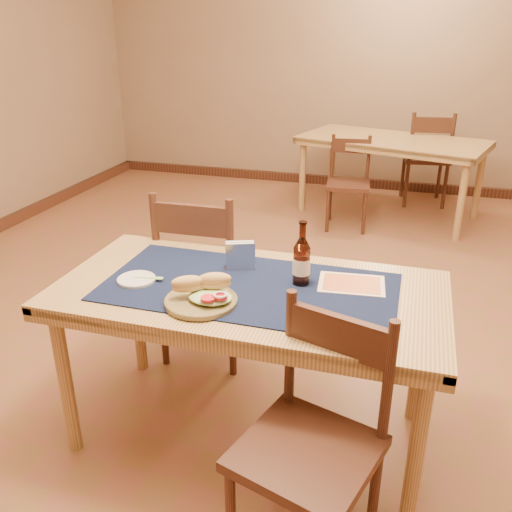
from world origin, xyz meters
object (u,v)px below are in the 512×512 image
(back_table, at_px, (392,147))
(sandwich_plate, at_px, (203,296))
(beer_bottle, at_px, (302,261))
(chair_main_far, at_px, (205,272))
(chair_main_near, at_px, (313,440))
(main_table, at_px, (249,305))
(napkin_holder, at_px, (240,256))

(back_table, xyz_separation_m, sandwich_plate, (-0.51, -3.55, 0.12))
(beer_bottle, bearing_deg, chair_main_far, 143.22)
(back_table, relative_size, chair_main_near, 2.02)
(main_table, bearing_deg, napkin_holder, 119.49)
(beer_bottle, bearing_deg, napkin_holder, 166.03)
(sandwich_plate, bearing_deg, main_table, 55.29)
(back_table, relative_size, chair_main_far, 1.87)
(back_table, height_order, napkin_holder, napkin_holder)
(chair_main_far, relative_size, napkin_holder, 6.68)
(back_table, distance_m, chair_main_near, 3.87)
(back_table, xyz_separation_m, chair_main_near, (-0.00, -3.87, -0.19))
(sandwich_plate, bearing_deg, back_table, 81.85)
(chair_main_far, xyz_separation_m, sandwich_plate, (0.29, -0.74, 0.27))
(main_table, relative_size, napkin_holder, 10.77)
(back_table, distance_m, sandwich_plate, 3.59)
(chair_main_near, relative_size, sandwich_plate, 3.23)
(chair_main_near, bearing_deg, main_table, 126.85)
(main_table, height_order, back_table, same)
(back_table, xyz_separation_m, napkin_holder, (-0.47, -3.20, 0.15))
(chair_main_near, relative_size, beer_bottle, 3.37)
(main_table, distance_m, napkin_holder, 0.23)
(chair_main_near, distance_m, napkin_holder, 0.88)
(back_table, bearing_deg, sandwich_plate, -98.15)
(sandwich_plate, bearing_deg, chair_main_far, 111.55)
(chair_main_far, distance_m, sandwich_plate, 0.84)
(back_table, relative_size, sandwich_plate, 6.51)
(beer_bottle, xyz_separation_m, napkin_holder, (-0.29, 0.07, -0.04))
(chair_main_near, bearing_deg, beer_bottle, 106.83)
(main_table, relative_size, beer_bottle, 5.86)
(sandwich_plate, relative_size, napkin_holder, 1.92)
(main_table, bearing_deg, back_table, 83.56)
(chair_main_near, xyz_separation_m, sandwich_plate, (-0.51, 0.32, 0.31))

